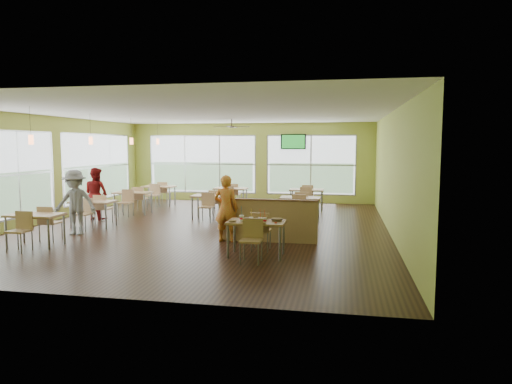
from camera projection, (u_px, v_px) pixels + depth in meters
room at (206, 171)px, 12.74m from camera, size 12.00×12.04×3.20m
window_bays at (160, 169)px, 16.25m from camera, size 9.24×10.24×2.38m
main_table at (256, 227)px, 9.54m from camera, size 1.22×1.52×0.87m
half_wall_divider at (268, 220)px, 10.96m from camera, size 2.40×0.14×1.04m
dining_tables at (191, 198)px, 14.71m from camera, size 6.92×8.72×0.87m
pendant_lights at (112, 141)px, 13.91m from camera, size 0.11×7.31×0.86m
ceiling_fan at (232, 127)px, 15.53m from camera, size 1.25×1.25×0.29m
tv_backwall at (293, 142)px, 18.07m from camera, size 1.00×0.07×0.60m
man_plaid at (226, 208)px, 10.97m from camera, size 0.60×0.40×1.62m
patron_maroon at (96, 194)px, 14.21m from camera, size 0.94×0.83×1.63m
patron_grey at (75, 202)px, 11.81m from camera, size 1.17×0.78×1.69m
cup_blue at (242, 218)px, 9.47m from camera, size 0.10×0.10×0.35m
cup_yellow at (251, 220)px, 9.32m from camera, size 0.09×0.09×0.31m
cup_red_near at (260, 220)px, 9.25m from camera, size 0.09×0.09×0.32m
cup_red_far at (265, 220)px, 9.27m from camera, size 0.08×0.08×0.30m
food_basket at (277, 220)px, 9.51m from camera, size 0.26×0.26×0.06m
ketchup_cup at (276, 223)px, 9.26m from camera, size 0.05×0.05×0.02m
wrapper_left at (232, 221)px, 9.42m from camera, size 0.20×0.18×0.04m
wrapper_mid at (257, 220)px, 9.58m from camera, size 0.23×0.22×0.05m
wrapper_right at (264, 223)px, 9.19m from camera, size 0.13×0.12×0.03m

